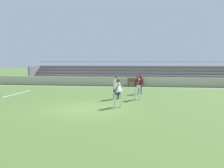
% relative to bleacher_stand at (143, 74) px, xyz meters
% --- Properties ---
extents(ground_plane, '(160.00, 160.00, 0.00)m').
position_rel_bleacher_stand_xyz_m(ground_plane, '(-3.10, -15.82, -1.14)').
color(ground_plane, '#4C6B30').
extents(field_line_sideline, '(44.00, 0.12, 0.01)m').
position_rel_bleacher_stand_xyz_m(field_line_sideline, '(-3.10, -4.14, -1.14)').
color(field_line_sideline, white).
rests_on(field_line_sideline, ground).
extents(field_line_penalty_mark, '(0.12, 4.40, 0.01)m').
position_rel_bleacher_stand_xyz_m(field_line_penalty_mark, '(-10.36, -10.25, -1.14)').
color(field_line_penalty_mark, white).
rests_on(field_line_penalty_mark, ground).
extents(sideline_wall, '(48.00, 0.16, 0.97)m').
position_rel_bleacher_stand_xyz_m(sideline_wall, '(-3.10, -2.69, -0.65)').
color(sideline_wall, beige).
rests_on(sideline_wall, ground).
extents(bleacher_stand, '(27.49, 3.61, 2.66)m').
position_rel_bleacher_stand_xyz_m(bleacher_stand, '(0.00, 0.00, 0.00)').
color(bleacher_stand, '#897051').
rests_on(bleacher_stand, ground).
extents(bench_near_bin, '(1.80, 0.40, 0.90)m').
position_rel_bleacher_stand_xyz_m(bench_near_bin, '(-0.73, -3.19, -0.59)').
color(bench_near_bin, brown).
rests_on(bench_near_bin, ground).
extents(player_white_challenging, '(0.44, 0.61, 1.63)m').
position_rel_bleacher_stand_xyz_m(player_white_challenging, '(-1.81, -11.96, -0.17)').
color(player_white_challenging, black).
rests_on(player_white_challenging, ground).
extents(player_dark_on_ball, '(0.53, 0.67, 1.71)m').
position_rel_bleacher_stand_xyz_m(player_dark_on_ball, '(-0.28, -12.00, -0.12)').
color(player_dark_on_ball, white).
rests_on(player_dark_on_ball, ground).
extents(player_dark_overlapping, '(0.74, 0.53, 1.70)m').
position_rel_bleacher_stand_xyz_m(player_dark_overlapping, '(-0.18, -9.00, -0.12)').
color(player_dark_overlapping, black).
rests_on(player_dark_overlapping, ground).
extents(player_white_wide_left, '(0.51, 0.63, 1.66)m').
position_rel_bleacher_stand_xyz_m(player_white_wide_left, '(-1.36, -14.95, -0.15)').
color(player_white_wide_left, white).
rests_on(player_white_wide_left, ground).
extents(soccer_ball, '(0.22, 0.22, 0.22)m').
position_rel_bleacher_stand_xyz_m(soccer_ball, '(-1.71, -11.95, -1.03)').
color(soccer_ball, yellow).
rests_on(soccer_ball, ground).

